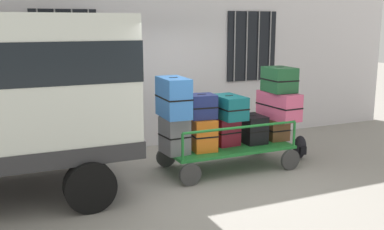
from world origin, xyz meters
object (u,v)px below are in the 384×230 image
suitcase_left_middle (173,97)px  suitcase_right_middle (279,105)px  suitcase_left_bottom (175,135)px  suitcase_center_middle (229,107)px  backpack (300,147)px  suitcase_right_top (279,79)px  suitcase_midleft_bottom (201,133)px  suitcase_midleft_middle (202,106)px  suitcase_right_bottom (276,129)px  suitcase_midright_bottom (252,129)px  suitcase_center_bottom (227,132)px  luggage_cart (228,149)px

suitcase_left_middle → suitcase_right_middle: bearing=-0.9°
suitcase_right_middle → suitcase_left_bottom: bearing=-180.0°
suitcase_left_bottom → suitcase_center_middle: 1.08m
backpack → suitcase_right_top: bearing=176.6°
suitcase_midleft_bottom → suitcase_midleft_middle: bearing=-90.0°
suitcase_right_middle → suitcase_right_top: size_ratio=1.44×
suitcase_left_bottom → suitcase_left_middle: bearing=90.0°
suitcase_right_bottom → backpack: suitcase_right_bottom is taller
suitcase_midright_bottom → suitcase_right_bottom: suitcase_midright_bottom is taller
suitcase_left_middle → backpack: bearing=-1.0°
suitcase_center_middle → suitcase_midleft_bottom: bearing=173.1°
suitcase_left_middle → suitcase_left_bottom: bearing=-90.0°
suitcase_center_bottom → backpack: bearing=-3.3°
suitcase_left_bottom → suitcase_right_top: bearing=0.4°
suitcase_left_bottom → suitcase_left_middle: 0.62m
luggage_cart → suitcase_midleft_middle: suitcase_midleft_middle is taller
luggage_cart → suitcase_midleft_bottom: bearing=175.7°
suitcase_midleft_bottom → suitcase_center_middle: 0.66m
suitcase_left_middle → suitcase_center_bottom: bearing=2.4°
suitcase_right_middle → backpack: 0.97m
suitcase_left_bottom → suitcase_midright_bottom: size_ratio=1.12×
suitcase_midleft_middle → suitcase_midleft_bottom: bearing=90.0°
suitcase_left_bottom → suitcase_right_bottom: suitcase_left_bottom is taller
suitcase_right_bottom → backpack: bearing=-7.1°
suitcase_midleft_middle → suitcase_right_middle: size_ratio=0.53×
suitcase_midleft_bottom → suitcase_midright_bottom: (1.01, 0.00, -0.02)m
backpack → suitcase_midleft_middle: bearing=178.7°
luggage_cart → suitcase_right_bottom: suitcase_right_bottom is taller
suitcase_left_middle → backpack: 2.76m
suitcase_right_top → backpack: bearing=-3.4°
suitcase_left_middle → suitcase_midleft_middle: (0.51, 0.00, -0.18)m
suitcase_left_bottom → suitcase_right_bottom: (2.02, 0.05, -0.10)m
suitcase_right_bottom → suitcase_right_middle: 0.45m
suitcase_midright_bottom → suitcase_right_bottom: bearing=-2.9°
suitcase_center_bottom → suitcase_right_middle: 1.09m
suitcase_midleft_middle → suitcase_right_middle: 1.52m
suitcase_midleft_middle → suitcase_right_top: size_ratio=0.76×
suitcase_left_middle → backpack: size_ratio=1.70×
suitcase_midright_bottom → suitcase_right_bottom: (0.51, -0.03, -0.05)m
luggage_cart → suitcase_left_bottom: (-1.01, -0.04, 0.37)m
suitcase_midleft_middle → suitcase_midright_bottom: 1.12m
suitcase_midleft_bottom → backpack: size_ratio=1.58×
suitcase_right_middle → suitcase_right_top: 0.47m
suitcase_midleft_middle → suitcase_center_bottom: bearing=4.6°
suitcase_left_middle → luggage_cart: bearing=0.3°
suitcase_center_middle → suitcase_right_middle: (1.01, -0.01, -0.05)m
luggage_cart → suitcase_center_middle: suitcase_center_middle is taller
suitcase_left_bottom → suitcase_left_middle: size_ratio=0.80×
backpack → luggage_cart: bearing=178.1°
luggage_cart → suitcase_center_middle: size_ratio=3.27×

